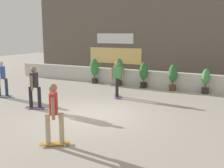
{
  "coord_description": "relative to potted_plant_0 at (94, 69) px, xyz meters",
  "views": [
    {
      "loc": [
        5.0,
        -8.47,
        3.0
      ],
      "look_at": [
        0.0,
        1.5,
        0.9
      ],
      "focal_mm": 43.88,
      "sensor_mm": 36.0,
      "label": 1
    }
  ],
  "objects": [
    {
      "name": "building_backdrop",
      "position": [
        3.21,
        4.45,
        2.38
      ],
      "size": [
        20.0,
        2.08,
        6.5
      ],
      "color": "#60564C",
      "rests_on": "ground"
    },
    {
      "name": "skater_foreground",
      "position": [
        -2.01,
        -5.08,
        0.08
      ],
      "size": [
        0.81,
        0.52,
        1.7
      ],
      "color": "#266699",
      "rests_on": "ground"
    },
    {
      "name": "potted_plant_1",
      "position": [
        1.63,
        0.0,
        0.05
      ],
      "size": [
        0.55,
        0.55,
        1.57
      ],
      "color": "#2D2823",
      "rests_on": "ground"
    },
    {
      "name": "potted_plant_4",
      "position": [
        6.39,
        0.0,
        -0.18
      ],
      "size": [
        0.39,
        0.39,
        1.25
      ],
      "color": "#2D2823",
      "rests_on": "ground"
    },
    {
      "name": "skater_by_wall_right",
      "position": [
        2.79,
        -2.7,
        0.08
      ],
      "size": [
        0.55,
        0.8,
        1.7
      ],
      "color": "#72338C",
      "rests_on": "ground"
    },
    {
      "name": "planter_wall",
      "position": [
        3.22,
        0.45,
        -0.41
      ],
      "size": [
        18.0,
        0.4,
        0.9
      ],
      "primitive_type": "cube",
      "color": "beige",
      "rests_on": "ground"
    },
    {
      "name": "potted_plant_0",
      "position": [
        0.0,
        0.0,
        0.0
      ],
      "size": [
        0.51,
        0.51,
        1.49
      ],
      "color": "#2D2823",
      "rests_on": "ground"
    },
    {
      "name": "skater_mid_plaza",
      "position": [
        3.73,
        -8.5,
        0.08
      ],
      "size": [
        0.77,
        0.62,
        1.7
      ],
      "color": "#BF8C26",
      "rests_on": "ground"
    },
    {
      "name": "potted_plant_2",
      "position": [
        3.13,
        0.0,
        -0.06
      ],
      "size": [
        0.47,
        0.47,
        1.41
      ],
      "color": "black",
      "rests_on": "ground"
    },
    {
      "name": "potted_plant_3",
      "position": [
        4.74,
        0.0,
        -0.08
      ],
      "size": [
        0.46,
        0.46,
        1.38
      ],
      "color": "brown",
      "rests_on": "ground"
    },
    {
      "name": "skater_far_right",
      "position": [
        0.75,
        -5.96,
        0.08
      ],
      "size": [
        0.82,
        0.53,
        1.7
      ],
      "color": "#72338C",
      "rests_on": "ground"
    },
    {
      "name": "ground_plane",
      "position": [
        3.22,
        -5.55,
        -0.86
      ],
      "size": [
        48.0,
        48.0,
        0.0
      ],
      "primitive_type": "plane",
      "color": "#A8A093"
    }
  ]
}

